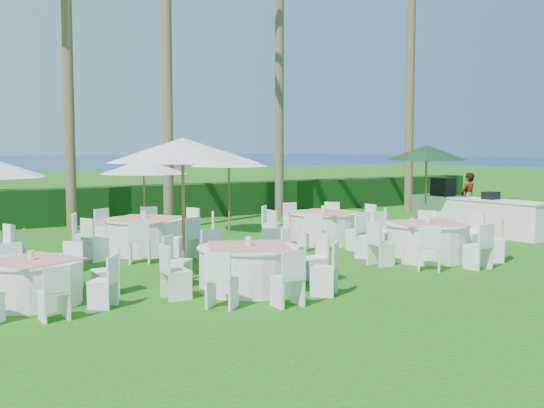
{
  "coord_description": "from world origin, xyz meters",
  "views": [
    {
      "loc": [
        -6.9,
        -10.36,
        2.62
      ],
      "look_at": [
        1.04,
        2.42,
        1.3
      ],
      "focal_mm": 45.0,
      "sensor_mm": 36.0,
      "label": 1
    }
  ],
  "objects_px": {
    "umbrella_c": "(144,167)",
    "umbrella_green": "(426,153)",
    "banquet_table_e": "(145,235)",
    "banquet_table_b": "(249,267)",
    "banquet_table_f": "(324,227)",
    "umbrella_b": "(183,150)",
    "banquet_table_c": "(428,240)",
    "umbrella_d": "(229,159)",
    "banquet_table_a": "(32,281)",
    "staff_person": "(468,199)",
    "buffet_table": "(476,215)"
  },
  "relations": [
    {
      "from": "banquet_table_a",
      "to": "banquet_table_e",
      "type": "distance_m",
      "value": 5.38
    },
    {
      "from": "staff_person",
      "to": "umbrella_green",
      "type": "bearing_deg",
      "value": 2.16
    },
    {
      "from": "umbrella_d",
      "to": "staff_person",
      "type": "height_order",
      "value": "umbrella_d"
    },
    {
      "from": "banquet_table_f",
      "to": "umbrella_c",
      "type": "height_order",
      "value": "umbrella_c"
    },
    {
      "from": "umbrella_b",
      "to": "umbrella_c",
      "type": "height_order",
      "value": "umbrella_b"
    },
    {
      "from": "umbrella_c",
      "to": "buffet_table",
      "type": "relative_size",
      "value": 0.54
    },
    {
      "from": "banquet_table_e",
      "to": "banquet_table_f",
      "type": "height_order",
      "value": "banquet_table_e"
    },
    {
      "from": "umbrella_d",
      "to": "staff_person",
      "type": "bearing_deg",
      "value": -15.64
    },
    {
      "from": "banquet_table_b",
      "to": "umbrella_green",
      "type": "distance_m",
      "value": 10.17
    },
    {
      "from": "staff_person",
      "to": "banquet_table_c",
      "type": "bearing_deg",
      "value": 27.67
    },
    {
      "from": "banquet_table_a",
      "to": "umbrella_c",
      "type": "height_order",
      "value": "umbrella_c"
    },
    {
      "from": "umbrella_c",
      "to": "umbrella_green",
      "type": "bearing_deg",
      "value": -15.29
    },
    {
      "from": "banquet_table_a",
      "to": "umbrella_green",
      "type": "height_order",
      "value": "umbrella_green"
    },
    {
      "from": "banquet_table_b",
      "to": "banquet_table_f",
      "type": "relative_size",
      "value": 0.98
    },
    {
      "from": "banquet_table_a",
      "to": "umbrella_b",
      "type": "height_order",
      "value": "umbrella_b"
    },
    {
      "from": "umbrella_b",
      "to": "umbrella_c",
      "type": "relative_size",
      "value": 1.27
    },
    {
      "from": "banquet_table_f",
      "to": "umbrella_c",
      "type": "xyz_separation_m",
      "value": [
        -3.96,
        2.75,
        1.59
      ]
    },
    {
      "from": "banquet_table_e",
      "to": "buffet_table",
      "type": "bearing_deg",
      "value": -10.03
    },
    {
      "from": "umbrella_c",
      "to": "buffet_table",
      "type": "xyz_separation_m",
      "value": [
        8.96,
        -3.52,
        -1.47
      ]
    },
    {
      "from": "banquet_table_c",
      "to": "banquet_table_a",
      "type": "bearing_deg",
      "value": 178.38
    },
    {
      "from": "banquet_table_e",
      "to": "buffet_table",
      "type": "relative_size",
      "value": 0.73
    },
    {
      "from": "umbrella_b",
      "to": "banquet_table_c",
      "type": "bearing_deg",
      "value": -9.9
    },
    {
      "from": "banquet_table_b",
      "to": "banquet_table_f",
      "type": "xyz_separation_m",
      "value": [
        4.65,
        4.09,
        0.01
      ]
    },
    {
      "from": "banquet_table_f",
      "to": "umbrella_c",
      "type": "bearing_deg",
      "value": 145.24
    },
    {
      "from": "banquet_table_e",
      "to": "umbrella_c",
      "type": "distance_m",
      "value": 2.51
    },
    {
      "from": "banquet_table_b",
      "to": "staff_person",
      "type": "height_order",
      "value": "staff_person"
    },
    {
      "from": "banquet_table_c",
      "to": "umbrella_c",
      "type": "distance_m",
      "value": 7.72
    },
    {
      "from": "umbrella_d",
      "to": "buffet_table",
      "type": "relative_size",
      "value": 0.53
    },
    {
      "from": "banquet_table_c",
      "to": "staff_person",
      "type": "distance_m",
      "value": 7.4
    },
    {
      "from": "staff_person",
      "to": "umbrella_b",
      "type": "bearing_deg",
      "value": 8.07
    },
    {
      "from": "banquet_table_e",
      "to": "banquet_table_b",
      "type": "bearing_deg",
      "value": -89.79
    },
    {
      "from": "banquet_table_c",
      "to": "banquet_table_e",
      "type": "bearing_deg",
      "value": 140.13
    },
    {
      "from": "banquet_table_c",
      "to": "staff_person",
      "type": "bearing_deg",
      "value": 35.43
    },
    {
      "from": "banquet_table_a",
      "to": "buffet_table",
      "type": "height_order",
      "value": "buffet_table"
    },
    {
      "from": "banquet_table_a",
      "to": "umbrella_green",
      "type": "bearing_deg",
      "value": 16.33
    },
    {
      "from": "umbrella_c",
      "to": "umbrella_green",
      "type": "height_order",
      "value": "umbrella_green"
    },
    {
      "from": "banquet_table_e",
      "to": "umbrella_b",
      "type": "height_order",
      "value": "umbrella_b"
    },
    {
      "from": "umbrella_c",
      "to": "staff_person",
      "type": "height_order",
      "value": "umbrella_c"
    },
    {
      "from": "staff_person",
      "to": "banquet_table_b",
      "type": "bearing_deg",
      "value": 16.4
    },
    {
      "from": "banquet_table_f",
      "to": "buffet_table",
      "type": "xyz_separation_m",
      "value": [
        5.0,
        -0.78,
        0.12
      ]
    },
    {
      "from": "banquet_table_b",
      "to": "banquet_table_c",
      "type": "distance_m",
      "value": 5.18
    },
    {
      "from": "banquet_table_b",
      "to": "staff_person",
      "type": "bearing_deg",
      "value": 24.15
    },
    {
      "from": "umbrella_b",
      "to": "umbrella_d",
      "type": "xyz_separation_m",
      "value": [
        3.95,
        5.46,
        -0.32
      ]
    },
    {
      "from": "banquet_table_b",
      "to": "umbrella_d",
      "type": "distance_m",
      "value": 8.14
    },
    {
      "from": "banquet_table_e",
      "to": "staff_person",
      "type": "distance_m",
      "value": 11.18
    },
    {
      "from": "umbrella_d",
      "to": "umbrella_green",
      "type": "xyz_separation_m",
      "value": [
        5.41,
        -2.56,
        0.19
      ]
    },
    {
      "from": "staff_person",
      "to": "banquet_table_e",
      "type": "bearing_deg",
      "value": -7.85
    },
    {
      "from": "banquet_table_b",
      "to": "staff_person",
      "type": "relative_size",
      "value": 1.89
    },
    {
      "from": "banquet_table_c",
      "to": "banquet_table_f",
      "type": "distance_m",
      "value": 3.4
    },
    {
      "from": "umbrella_b",
      "to": "staff_person",
      "type": "height_order",
      "value": "umbrella_b"
    }
  ]
}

